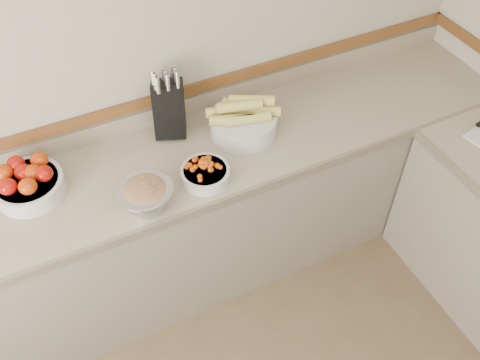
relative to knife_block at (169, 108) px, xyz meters
name	(u,v)px	position (x,y,z in m)	size (l,w,h in m)	color
back_wall	(109,67)	(-0.23, 0.10, 0.25)	(4.00, 4.00, 0.00)	#AFA791
counter_back	(155,231)	(-0.23, -0.22, -0.60)	(4.00, 0.65, 1.08)	gray
knife_block	(169,108)	(0.00, 0.00, 0.00)	(0.21, 0.23, 0.37)	black
tomato_bowl	(28,182)	(-0.73, -0.12, -0.08)	(0.32, 0.32, 0.16)	silver
cherry_tomato_bowl	(205,172)	(0.02, -0.39, -0.11)	(0.23, 0.23, 0.12)	silver
corn_bowl	(243,120)	(0.33, -0.17, -0.07)	(0.37, 0.34, 0.20)	silver
rhubarb_bowl	(145,195)	(-0.28, -0.43, -0.08)	(0.26, 0.26, 0.14)	#B2B2BA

